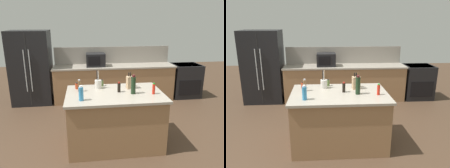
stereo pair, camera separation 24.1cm
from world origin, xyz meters
The scene contains 17 objects.
ground_plane centered at (0.00, 0.00, 0.00)m, with size 14.00×14.00×0.00m, color #473323.
back_counter_run centered at (0.30, 2.20, 0.47)m, with size 3.19×0.66×0.94m.
wall_backsplash centered at (0.30, 2.52, 1.17)m, with size 3.15×0.03×0.46m, color gray.
kitchen_island centered at (0.00, 0.00, 0.47)m, with size 1.61×1.05×0.94m.
refrigerator centered at (-1.83, 2.25, 0.93)m, with size 0.98×0.75×1.86m.
range_oven centered at (2.32, 2.20, 0.47)m, with size 0.76×0.65×0.92m.
microwave centered at (-0.19, 2.20, 1.11)m, with size 0.49×0.39×0.33m.
knife_block centered at (0.31, 0.20, 1.05)m, with size 0.14×0.12×0.29m.
utensil_crock centered at (-0.26, 0.29, 1.02)m, with size 0.12×0.12×0.32m.
wine_bottle centered at (0.30, -0.08, 1.09)m, with size 0.08×0.08×0.32m.
spice_jar_paprika centered at (-0.63, 0.30, 0.99)m, with size 0.06×0.06×0.11m.
pepper_grinder centered at (-0.58, 0.15, 1.04)m, with size 0.05×0.05×0.21m.
dish_soap_bottle centered at (-0.55, -0.29, 1.05)m, with size 0.07×0.07×0.23m.
hot_sauce_bottle centered at (0.62, -0.14, 1.03)m, with size 0.05×0.05×0.19m.
soy_sauce_bottle centered at (0.08, 0.04, 1.02)m, with size 0.05×0.05×0.18m.
honey_jar centered at (0.37, 0.32, 1.00)m, with size 0.07×0.07×0.13m.
spice_jar_oregano centered at (-0.18, 0.42, 1.00)m, with size 0.05×0.05×0.12m.
Camera 2 is at (-0.24, -3.43, 2.12)m, focal length 35.00 mm.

